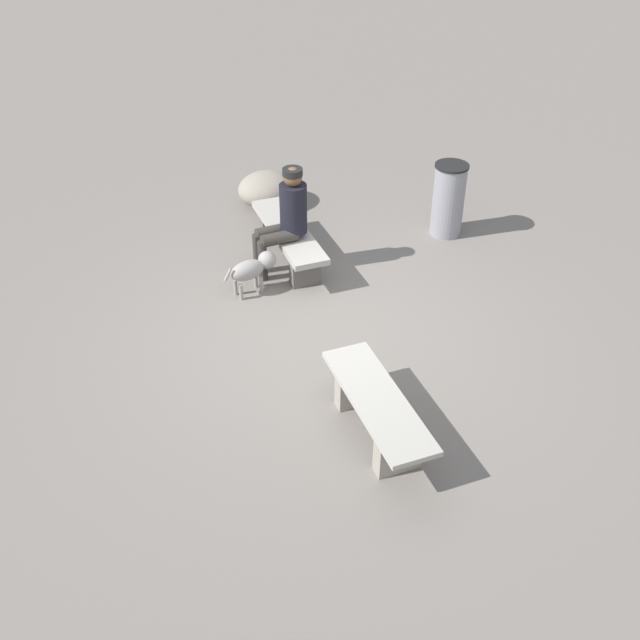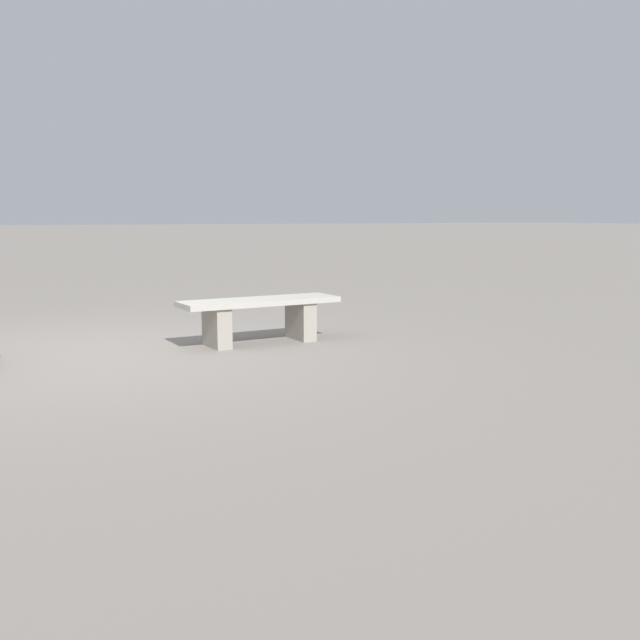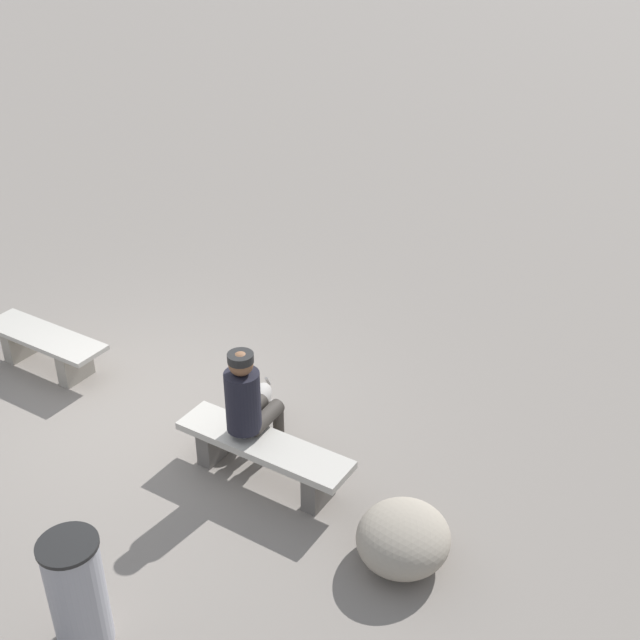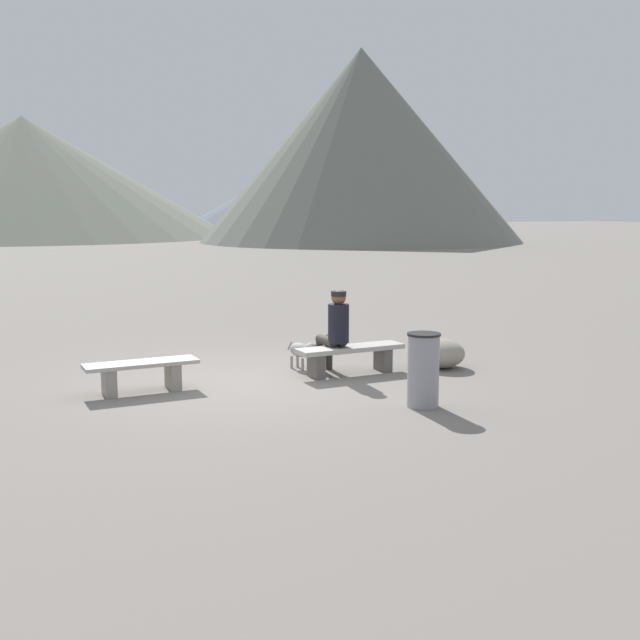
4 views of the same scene
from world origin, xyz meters
TOP-DOWN VIEW (x-y plane):
  - ground at (0.00, 0.00)m, footprint 210.00×210.00m
  - bench_left at (-1.58, 0.02)m, footprint 1.60×0.53m
  - bench_right at (1.65, -0.10)m, footprint 1.76×0.50m
  - seated_person at (1.43, -0.02)m, footprint 0.37×0.67m
  - dog at (1.09, 0.50)m, footprint 0.36×0.67m
  - trash_bin at (1.65, -2.27)m, footprint 0.44×0.44m
  - boulder at (3.20, -0.24)m, footprint 0.96×1.01m
  - distant_peak_0 at (-0.05, 62.47)m, footprint 36.44×36.44m
  - distant_peak_1 at (22.98, 42.30)m, footprint 24.58×24.58m
  - distant_peak_2 at (26.85, 63.71)m, footprint 27.04×27.04m

SIDE VIEW (x-z plane):
  - ground at x=0.00m, z-range -0.06..0.00m
  - boulder at x=3.20m, z-range 0.00..0.48m
  - bench_left at x=-1.58m, z-range 0.07..0.51m
  - bench_right at x=1.65m, z-range 0.09..0.54m
  - dog at x=1.09m, z-range 0.08..0.55m
  - trash_bin at x=1.65m, z-range 0.00..0.98m
  - seated_person at x=1.43m, z-range 0.10..1.43m
  - distant_peak_2 at x=26.85m, z-range 0.00..7.35m
  - distant_peak_0 at x=-0.05m, z-range 0.00..10.54m
  - distant_peak_1 at x=22.98m, z-range 0.00..14.42m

